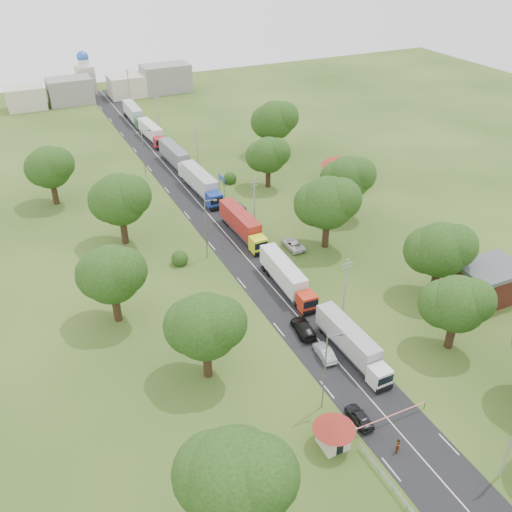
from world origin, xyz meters
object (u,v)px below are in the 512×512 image
truck_0 (352,343)px  car_lane_mid (325,353)px  car_lane_front (359,417)px  guard_booth (334,430)px  pedestrian_near (398,446)px  info_sign (222,181)px  boom_barrier (381,420)px

truck_0 → car_lane_mid: size_ratio=3.27×
truck_0 → car_lane_front: bearing=-118.4°
guard_booth → truck_0: 14.25m
guard_booth → truck_0: size_ratio=0.33×
car_lane_front → pedestrian_near: 5.15m
car_lane_mid → pedestrian_near: bearing=93.3°
info_sign → pedestrian_near: bearing=-96.3°
info_sign → car_lane_mid: (-6.20, -48.07, -2.32)m
boom_barrier → car_lane_mid: car_lane_mid is taller
guard_booth → car_lane_front: (4.21, 1.50, -1.48)m
info_sign → truck_0: info_sign is taller
car_lane_front → pedestrian_near: bearing=105.9°
boom_barrier → truck_0: size_ratio=0.68×
car_lane_mid → truck_0: bearing=166.5°
info_sign → car_lane_mid: 48.53m
truck_0 → car_lane_front: truck_0 is taller
truck_0 → pedestrian_near: 14.88m
info_sign → car_lane_mid: info_sign is taller
guard_booth → info_sign: info_sign is taller
boom_barrier → pedestrian_near: (-0.40, -3.50, -0.05)m
guard_booth → car_lane_front: guard_booth is taller
car_lane_front → info_sign: bearing=-96.0°
guard_booth → car_lane_mid: 13.52m
guard_booth → info_sign: (12.40, 60.00, 0.84)m
truck_0 → info_sign: bearing=86.3°
info_sign → boom_barrier: bearing=-96.2°
info_sign → car_lane_mid: bearing=-97.3°
truck_0 → boom_barrier: bearing=-107.5°
truck_0 → car_lane_mid: 3.49m
car_lane_front → car_lane_mid: (1.99, 10.43, -0.01)m
truck_0 → car_lane_front: 10.69m
info_sign → truck_0: 49.27m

